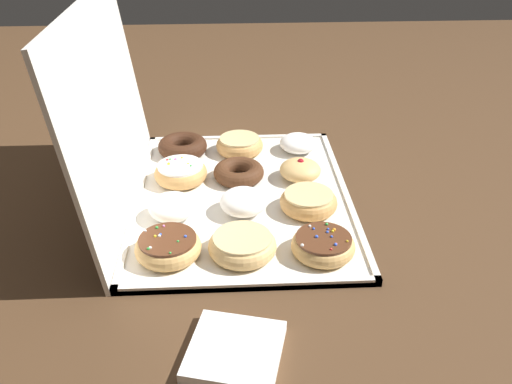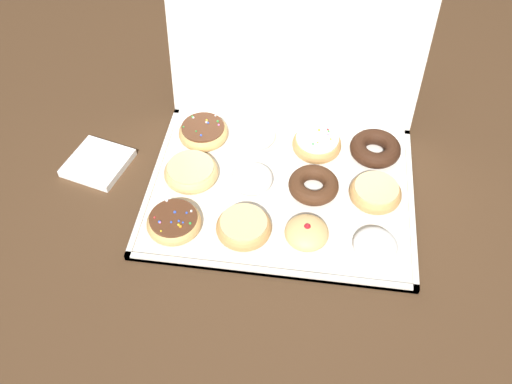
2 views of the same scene
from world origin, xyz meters
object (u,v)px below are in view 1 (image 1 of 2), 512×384
(napkin_stack, at_px, (235,351))
(sprinkle_donut_10, at_px, (181,172))
(donut_box, at_px, (242,198))
(sprinkle_donut_8, at_px, (168,247))
(powdered_filled_donut_3, at_px, (298,143))
(glazed_ring_donut_1, at_px, (309,201))
(jelly_filled_donut_2, at_px, (300,170))
(glazed_ring_donut_7, at_px, (238,145))
(glazed_ring_donut_4, at_px, (242,245))
(sprinkle_donut_0, at_px, (323,245))
(powdered_filled_donut_5, at_px, (241,202))
(powdered_filled_donut_9, at_px, (172,207))
(chocolate_cake_ring_donut_11, at_px, (183,146))
(chocolate_cake_ring_donut_6, at_px, (239,172))

(napkin_stack, bearing_deg, sprinkle_donut_10, 12.23)
(donut_box, bearing_deg, sprinkle_donut_8, 145.69)
(donut_box, xyz_separation_m, powdered_filled_donut_3, (0.20, -0.14, 0.02))
(sprinkle_donut_8, height_order, sprinkle_donut_10, sprinkle_donut_10)
(glazed_ring_donut_1, height_order, jelly_filled_donut_2, jelly_filled_donut_2)
(glazed_ring_donut_7, relative_size, sprinkle_donut_10, 0.98)
(glazed_ring_donut_4, bearing_deg, glazed_ring_donut_1, -44.39)
(sprinkle_donut_0, bearing_deg, sprinkle_donut_8, 88.39)
(powdered_filled_donut_5, bearing_deg, powdered_filled_donut_9, 94.24)
(donut_box, xyz_separation_m, powdered_filled_donut_5, (-0.06, 0.00, 0.03))
(powdered_filled_donut_3, relative_size, chocolate_cake_ring_donut_11, 0.76)
(powdered_filled_donut_3, height_order, napkin_stack, powdered_filled_donut_3)
(powdered_filled_donut_5, distance_m, powdered_filled_donut_9, 0.13)
(glazed_ring_donut_1, xyz_separation_m, chocolate_cake_ring_donut_6, (0.13, 0.13, -0.00))
(donut_box, relative_size, jelly_filled_donut_2, 6.43)
(glazed_ring_donut_1, bearing_deg, chocolate_cake_ring_donut_6, 45.34)
(jelly_filled_donut_2, bearing_deg, glazed_ring_donut_1, -179.63)
(glazed_ring_donut_4, distance_m, powdered_filled_donut_5, 0.14)
(sprinkle_donut_0, relative_size, powdered_filled_donut_5, 1.23)
(sprinkle_donut_0, xyz_separation_m, chocolate_cake_ring_donut_6, (0.27, 0.14, -0.00))
(chocolate_cake_ring_donut_6, bearing_deg, glazed_ring_donut_4, 179.89)
(napkin_stack, bearing_deg, glazed_ring_donut_1, -22.90)
(sprinkle_donut_8, bearing_deg, glazed_ring_donut_1, -62.73)
(powdered_filled_donut_3, bearing_deg, glazed_ring_donut_7, 89.62)
(powdered_filled_donut_5, bearing_deg, sprinkle_donut_8, 135.75)
(glazed_ring_donut_1, bearing_deg, sprinkle_donut_8, 117.27)
(powdered_filled_donut_3, xyz_separation_m, chocolate_cake_ring_donut_6, (-0.13, 0.14, -0.00))
(sprinkle_donut_8, bearing_deg, chocolate_cake_ring_donut_11, 0.02)
(glazed_ring_donut_1, height_order, napkin_stack, glazed_ring_donut_1)
(sprinkle_donut_0, distance_m, glazed_ring_donut_4, 0.14)
(glazed_ring_donut_1, xyz_separation_m, jelly_filled_donut_2, (0.13, 0.00, 0.00))
(donut_box, xyz_separation_m, glazed_ring_donut_1, (-0.06, -0.13, 0.02))
(powdered_filled_donut_3, xyz_separation_m, napkin_stack, (-0.62, 0.16, -0.02))
(jelly_filled_donut_2, distance_m, powdered_filled_donut_5, 0.18)
(sprinkle_donut_10, xyz_separation_m, napkin_stack, (-0.49, -0.11, -0.02))
(jelly_filled_donut_2, xyz_separation_m, chocolate_cake_ring_donut_11, (0.14, 0.26, -0.00))
(powdered_filled_donut_5, xyz_separation_m, chocolate_cake_ring_donut_11, (0.26, 0.13, -0.01))
(glazed_ring_donut_4, relative_size, glazed_ring_donut_7, 1.08)
(glazed_ring_donut_4, relative_size, sprinkle_donut_10, 1.05)
(glazed_ring_donut_4, distance_m, glazed_ring_donut_7, 0.40)
(jelly_filled_donut_2, xyz_separation_m, powdered_filled_donut_5, (-0.13, 0.13, 0.00))
(powdered_filled_donut_5, height_order, sprinkle_donut_10, powdered_filled_donut_5)
(sprinkle_donut_0, relative_size, sprinkle_donut_8, 0.97)
(jelly_filled_donut_2, xyz_separation_m, chocolate_cake_ring_donut_6, (0.01, 0.13, -0.00))
(jelly_filled_donut_2, height_order, glazed_ring_donut_7, jelly_filled_donut_2)
(jelly_filled_donut_2, bearing_deg, chocolate_cake_ring_donut_11, 62.28)
(jelly_filled_donut_2, relative_size, glazed_ring_donut_7, 0.80)
(powdered_filled_donut_9, xyz_separation_m, chocolate_cake_ring_donut_11, (0.27, -0.00, -0.00))
(donut_box, distance_m, powdered_filled_donut_3, 0.24)
(chocolate_cake_ring_donut_6, xyz_separation_m, sprinkle_donut_10, (-0.00, 0.12, 0.00))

